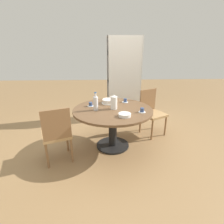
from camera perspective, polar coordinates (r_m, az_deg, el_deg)
ground_plane at (r=3.28m, az=0.24°, el=-10.95°), size 14.00×14.00×0.00m
dining_table at (r=3.02m, az=0.26°, el=-1.64°), size 1.35×1.35×0.72m
chair_a at (r=3.65m, az=12.77°, el=0.33°), size 0.57×0.57×0.91m
chair_b at (r=2.78m, az=-17.62°, el=-6.67°), size 0.54×0.54×0.91m
bookshelf at (r=4.40m, az=3.92°, el=10.48°), size 0.83×0.28×1.96m
coffee_pot at (r=2.93m, az=0.61°, el=3.19°), size 0.11×0.11×0.25m
water_bottle at (r=2.88m, az=-5.36°, el=2.96°), size 0.08×0.08×0.30m
cake_main at (r=3.26m, az=-0.98°, el=3.51°), size 0.28×0.28×0.08m
cup_a at (r=2.84m, az=9.79°, el=0.49°), size 0.12×0.12×0.07m
cup_b at (r=3.32m, az=4.33°, el=3.66°), size 0.12×0.12×0.07m
cup_c at (r=3.12m, az=-6.98°, el=2.42°), size 0.12×0.12×0.07m
plate_stack at (r=2.64m, az=4.14°, el=-0.95°), size 0.19×0.19×0.05m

